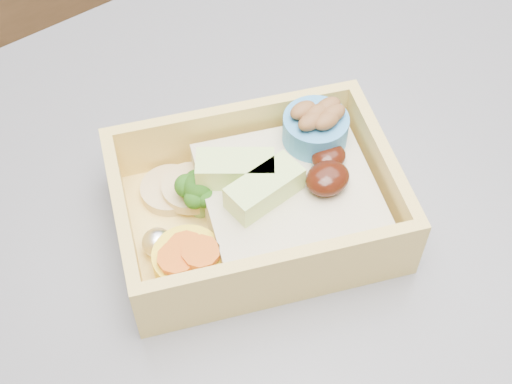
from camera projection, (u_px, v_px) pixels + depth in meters
bento_box at (263, 199)px, 0.49m from camera, size 0.23×0.20×0.07m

